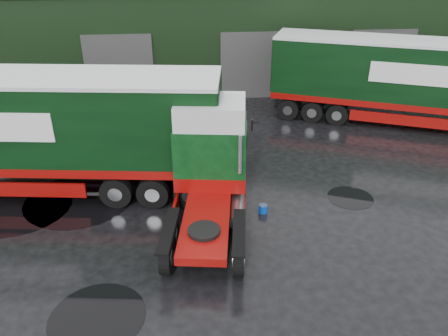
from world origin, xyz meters
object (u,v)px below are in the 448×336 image
(hero_tractor, at_px, (207,176))
(wash_bucket, at_px, (263,209))
(trailer_left, at_px, (23,134))
(lorry_right, at_px, (400,83))
(tree_back_b, at_px, (313,0))
(warehouse, at_px, (241,28))

(hero_tractor, xyz_separation_m, wash_bucket, (2.04, 0.75, -1.89))
(trailer_left, bearing_deg, hero_tractor, -109.35)
(trailer_left, bearing_deg, lorry_right, -65.64)
(hero_tractor, relative_size, tree_back_b, 0.87)
(hero_tractor, relative_size, trailer_left, 0.44)
(lorry_right, bearing_deg, warehouse, -125.05)
(warehouse, relative_size, hero_tractor, 4.94)
(trailer_left, distance_m, wash_bucket, 9.41)
(warehouse, xyz_separation_m, lorry_right, (6.92, -11.00, -0.93))
(warehouse, height_order, tree_back_b, tree_back_b)
(trailer_left, relative_size, tree_back_b, 2.00)
(trailer_left, relative_size, wash_bucket, 46.51)
(lorry_right, height_order, tree_back_b, tree_back_b)
(hero_tractor, height_order, wash_bucket, hero_tractor)
(warehouse, bearing_deg, lorry_right, -57.83)
(trailer_left, xyz_separation_m, tree_back_b, (18.35, 26.32, 1.43))
(warehouse, bearing_deg, tree_back_b, 51.34)
(lorry_right, bearing_deg, tree_back_b, -160.17)
(hero_tractor, distance_m, trailer_left, 7.53)
(warehouse, distance_m, lorry_right, 13.03)
(trailer_left, xyz_separation_m, wash_bucket, (8.77, -2.62, -2.17))
(warehouse, distance_m, hero_tractor, 20.05)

